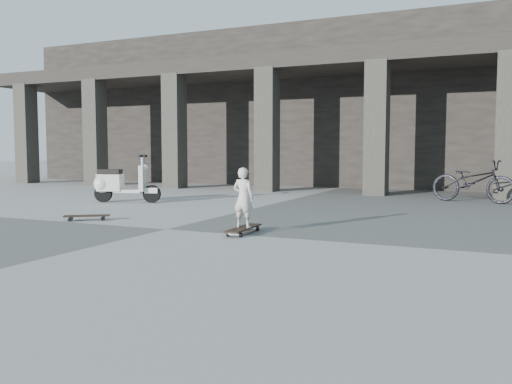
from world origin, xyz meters
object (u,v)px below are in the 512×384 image
at_px(skateboard_spare, 87,216).
at_px(bicycle, 473,181).
at_px(child, 243,197).
at_px(scooter, 116,184).
at_px(longboard, 243,229).

relative_size(skateboard_spare, bicycle, 0.39).
relative_size(child, scooter, 0.57).
xyz_separation_m(longboard, bicycle, (3.14, 7.18, 0.47)).
distance_m(child, scooter, 6.27).
xyz_separation_m(skateboard_spare, child, (3.48, -0.21, 0.52)).
height_order(longboard, scooter, scooter).
xyz_separation_m(longboard, scooter, (-5.31, 3.33, 0.41)).
distance_m(longboard, scooter, 6.28).
height_order(child, bicycle, bicycle).
bearing_deg(bicycle, child, 170.65).
bearing_deg(scooter, longboard, -49.94).
distance_m(skateboard_spare, bicycle, 9.62).
bearing_deg(scooter, bicycle, 6.68).
bearing_deg(child, scooter, -30.54).
bearing_deg(longboard, child, 90.75).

